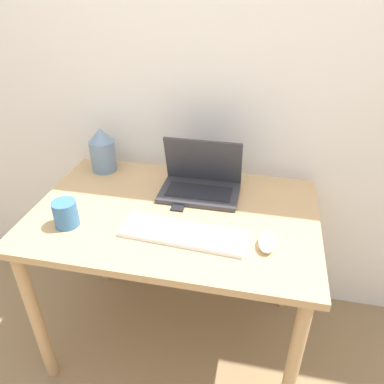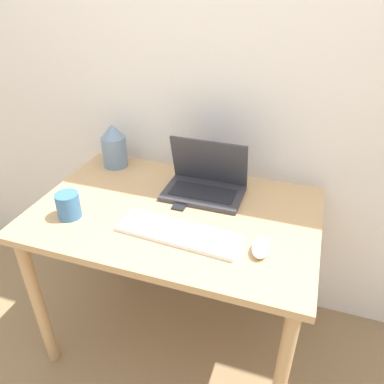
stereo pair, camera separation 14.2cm
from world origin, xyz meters
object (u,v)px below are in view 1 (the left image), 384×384
at_px(mouse, 267,242).
at_px(mug, 66,214).
at_px(laptop, 201,181).
at_px(keyboard, 183,234).
at_px(vase, 102,150).
at_px(mp3_player, 178,207).

relative_size(mouse, mug, 1.08).
height_order(laptop, keyboard, laptop).
xyz_separation_m(mouse, vase, (-0.78, 0.42, 0.08)).
xyz_separation_m(keyboard, mouse, (0.30, 0.00, 0.01)).
bearing_deg(mouse, mp3_player, 155.10).
bearing_deg(vase, keyboard, -40.96).
xyz_separation_m(vase, mp3_player, (0.42, -0.25, -0.10)).
bearing_deg(mug, mouse, 2.05).
distance_m(mouse, mp3_player, 0.40).
xyz_separation_m(laptop, mug, (-0.45, -0.34, 0.00)).
bearing_deg(mp3_player, laptop, 66.60).
bearing_deg(keyboard, mp3_player, 109.91).
distance_m(laptop, mp3_player, 0.17).
distance_m(keyboard, mouse, 0.30).
distance_m(vase, mug, 0.45).
bearing_deg(mouse, keyboard, -179.46).
bearing_deg(mouse, laptop, 133.01).
height_order(mouse, mug, mug).
relative_size(laptop, mug, 3.24).
bearing_deg(mouse, vase, 151.93).
xyz_separation_m(mouse, mug, (-0.74, -0.03, 0.03)).
bearing_deg(vase, mp3_player, -30.63).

